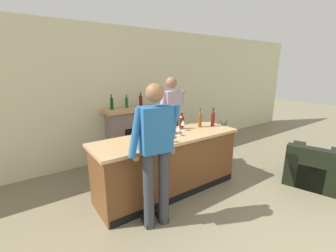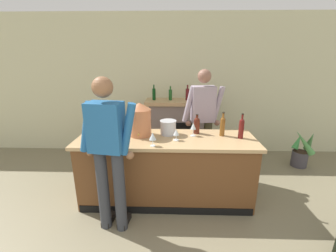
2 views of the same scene
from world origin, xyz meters
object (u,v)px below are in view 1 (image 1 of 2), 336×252
object	(u,v)px
person_customer	(156,152)
armchair_black	(313,169)
fireplace_stone	(134,133)
potted_plant_corner	(222,133)
wine_glass_mid_counter	(179,129)
wine_bottle_chardonnay_pale	(213,118)
wine_bottle_cabernet_heavy	(182,122)
copper_dispenser	(145,123)
wine_bottle_rose_blush	(200,119)
person_bartender	(171,119)
wine_glass_by_dispenser	(171,134)
ice_bucket_steel	(164,127)
wine_glass_front_left	(183,123)

from	to	relation	value
person_customer	armchair_black	bearing A→B (deg)	-13.06
fireplace_stone	potted_plant_corner	bearing A→B (deg)	-11.60
fireplace_stone	wine_glass_mid_counter	size ratio (longest dim) A/B	9.52
wine_bottle_chardonnay_pale	wine_bottle_cabernet_heavy	distance (m)	0.59
wine_bottle_chardonnay_pale	potted_plant_corner	bearing A→B (deg)	35.38
potted_plant_corner	wine_glass_mid_counter	size ratio (longest dim) A/B	4.92
copper_dispenser	wine_bottle_rose_blush	distance (m)	1.11
fireplace_stone	person_bartender	xyz separation A→B (m)	(0.38, -0.83, 0.40)
wine_glass_mid_counter	wine_glass_by_dispenser	distance (m)	0.34
copper_dispenser	wine_bottle_rose_blush	xyz separation A→B (m)	(1.11, 0.02, -0.08)
wine_bottle_rose_blush	ice_bucket_steel	bearing A→B (deg)	177.68
potted_plant_corner	person_bartender	distance (m)	2.03
potted_plant_corner	person_bartender	bearing A→B (deg)	-168.97
ice_bucket_steel	wine_glass_mid_counter	xyz separation A→B (m)	(0.11, -0.23, 0.00)
wine_bottle_chardonnay_pale	wine_glass_front_left	world-z (taller)	wine_bottle_chardonnay_pale
person_customer	person_bartender	world-z (taller)	person_customer
potted_plant_corner	wine_bottle_rose_blush	xyz separation A→B (m)	(-1.68, -0.94, 0.78)
armchair_black	person_customer	size ratio (longest dim) A/B	0.59
wine_bottle_chardonnay_pale	wine_glass_by_dispenser	xyz separation A→B (m)	(-1.13, -0.30, -0.03)
person_customer	wine_bottle_rose_blush	bearing A→B (deg)	27.24
person_bartender	fireplace_stone	bearing A→B (deg)	114.61
wine_bottle_cabernet_heavy	wine_glass_front_left	bearing A→B (deg)	-117.79
wine_glass_front_left	wine_glass_mid_counter	world-z (taller)	wine_glass_front_left
person_bartender	armchair_black	bearing A→B (deg)	-49.83
potted_plant_corner	wine_glass_front_left	distance (m)	2.41
fireplace_stone	wine_bottle_chardonnay_pale	world-z (taller)	fireplace_stone
potted_plant_corner	wine_bottle_cabernet_heavy	xyz separation A→B (m)	(-2.02, -0.86, 0.76)
fireplace_stone	wine_bottle_rose_blush	size ratio (longest dim) A/B	4.41
fireplace_stone	wine_glass_by_dispenser	world-z (taller)	fireplace_stone
wine_bottle_cabernet_heavy	wine_glass_mid_counter	world-z (taller)	wine_bottle_cabernet_heavy
person_customer	wine_glass_by_dispenser	size ratio (longest dim) A/B	10.49
person_bartender	wine_bottle_rose_blush	distance (m)	0.61
wine_bottle_rose_blush	wine_glass_front_left	distance (m)	0.39
person_bartender	wine_glass_front_left	size ratio (longest dim) A/B	9.84
armchair_black	wine_bottle_chardonnay_pale	distance (m)	1.91
copper_dispenser	person_bartender	bearing A→B (deg)	33.21
wine_glass_mid_counter	wine_bottle_cabernet_heavy	bearing A→B (deg)	44.67
copper_dispenser	wine_glass_by_dispenser	bearing A→B (deg)	-61.48
fireplace_stone	wine_glass_mid_counter	distance (m)	1.66
copper_dispenser	wine_bottle_cabernet_heavy	bearing A→B (deg)	7.81
person_customer	wine_bottle_rose_blush	xyz separation A→B (m)	(1.36, 0.70, 0.08)
wine_glass_mid_counter	armchair_black	bearing A→B (deg)	-29.28
fireplace_stone	wine_glass_mid_counter	world-z (taller)	fireplace_stone
ice_bucket_steel	wine_glass_front_left	world-z (taller)	ice_bucket_steel
wine_bottle_chardonnay_pale	wine_glass_by_dispenser	bearing A→B (deg)	-165.06
ice_bucket_steel	wine_glass_front_left	size ratio (longest dim) A/B	1.25
armchair_black	wine_glass_by_dispenser	xyz separation A→B (m)	(-2.32, 0.95, 0.79)
fireplace_stone	wine_bottle_cabernet_heavy	size ratio (longest dim) A/B	5.25
person_bartender	wine_glass_by_dispenser	distance (m)	1.20
armchair_black	ice_bucket_steel	bearing A→B (deg)	147.48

